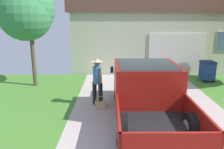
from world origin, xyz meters
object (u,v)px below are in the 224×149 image
(person_with_hat, at_px, (98,80))
(house_with_garage, at_px, (158,29))
(wheeled_trash_bin, at_px, (208,70))
(front_yard_tree, at_px, (28,12))
(handbag, at_px, (101,104))
(pickup_truck, at_px, (147,93))

(person_with_hat, relative_size, house_with_garage, 0.16)
(house_with_garage, distance_m, wheeled_trash_bin, 5.36)
(wheeled_trash_bin, bearing_deg, person_with_hat, -148.58)
(house_with_garage, relative_size, front_yard_tree, 2.42)
(person_with_hat, distance_m, handbag, 0.87)
(person_with_hat, height_order, wheeled_trash_bin, person_with_hat)
(handbag, relative_size, house_with_garage, 0.04)
(house_with_garage, bearing_deg, handbag, -112.84)
(house_with_garage, bearing_deg, front_yard_tree, -141.44)
(pickup_truck, xyz_separation_m, wheeled_trash_bin, (3.61, 3.99, -0.19))
(person_with_hat, relative_size, handbag, 3.88)
(handbag, bearing_deg, wheeled_trash_bin, 34.15)
(handbag, distance_m, front_yard_tree, 5.40)
(pickup_truck, xyz_separation_m, person_with_hat, (-1.60, 0.81, 0.21))
(person_with_hat, bearing_deg, handbag, -20.63)
(front_yard_tree, bearing_deg, house_with_garage, 38.56)
(person_with_hat, distance_m, house_with_garage, 8.86)
(person_with_hat, xyz_separation_m, handbag, (0.12, -0.27, -0.82))
(pickup_truck, height_order, house_with_garage, house_with_garage)
(front_yard_tree, distance_m, wheeled_trash_bin, 8.86)
(person_with_hat, distance_m, front_yard_tree, 4.73)
(pickup_truck, xyz_separation_m, front_yard_tree, (-4.80, 3.39, 2.57))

